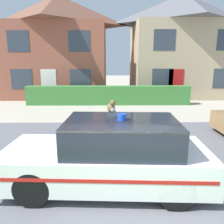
{
  "coord_description": "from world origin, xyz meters",
  "views": [
    {
      "loc": [
        -0.44,
        -1.5,
        2.6
      ],
      "look_at": [
        -0.36,
        5.15,
        1.05
      ],
      "focal_mm": 35.0,
      "sensor_mm": 36.0,
      "label": 1
    }
  ],
  "objects_px": {
    "house_left": "(59,46)",
    "house_right": "(182,45)",
    "cat": "(111,107)",
    "police_car": "(110,155)"
  },
  "relations": [
    {
      "from": "cat",
      "to": "house_left",
      "type": "relative_size",
      "value": 0.05
    },
    {
      "from": "cat",
      "to": "house_left",
      "type": "bearing_deg",
      "value": 176.23
    },
    {
      "from": "police_car",
      "to": "house_right",
      "type": "bearing_deg",
      "value": -110.22
    },
    {
      "from": "cat",
      "to": "house_right",
      "type": "xyz_separation_m",
      "value": [
        5.51,
        13.1,
        2.09
      ]
    },
    {
      "from": "house_left",
      "to": "house_right",
      "type": "height_order",
      "value": "house_right"
    },
    {
      "from": "police_car",
      "to": "house_left",
      "type": "xyz_separation_m",
      "value": [
        -3.87,
        13.32,
        3.05
      ]
    },
    {
      "from": "cat",
      "to": "house_left",
      "type": "height_order",
      "value": "house_left"
    },
    {
      "from": "police_car",
      "to": "house_left",
      "type": "bearing_deg",
      "value": -71.26
    },
    {
      "from": "house_left",
      "to": "cat",
      "type": "bearing_deg",
      "value": -73.61
    },
    {
      "from": "cat",
      "to": "house_left",
      "type": "xyz_separation_m",
      "value": [
        -3.89,
        13.24,
        2.06
      ]
    }
  ]
}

